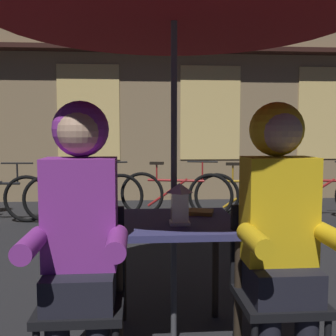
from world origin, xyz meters
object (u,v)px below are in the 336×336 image
object	(u,v)px
cafe_table	(174,237)
bicycle_fifth	(321,194)
bicycle_fourth	(252,195)
book	(197,212)
chair_left	(83,288)
chair_right	(274,282)
lantern	(180,203)
person_left_hooded	(80,219)
bicycle_second	(84,196)
bicycle_third	(176,194)
person_right_hooded	(280,216)

from	to	relation	value
cafe_table	bicycle_fifth	distance (m)	4.21
bicycle_fourth	book	bearing A→B (deg)	-111.77
chair_left	chair_right	world-z (taller)	same
bicycle_fifth	book	world-z (taller)	bicycle_fifth
bicycle_fifth	lantern	bearing A→B (deg)	-125.05
person_left_hooded	bicycle_second	xyz separation A→B (m)	(-0.48, 3.85, -0.50)
lantern	chair_left	bearing A→B (deg)	-152.88
bicycle_third	bicycle_fifth	xyz separation A→B (m)	(2.13, -0.18, 0.00)
bicycle_third	bicycle_fourth	distance (m)	1.11
chair_right	bicycle_fourth	bearing A→B (deg)	75.61
cafe_table	person_left_hooded	distance (m)	0.67
cafe_table	lantern	bearing A→B (deg)	-79.15
bicycle_fourth	bicycle_fifth	distance (m)	1.04
person_right_hooded	bicycle_third	xyz separation A→B (m)	(-0.13, 3.99, -0.50)
person_right_hooded	bicycle_third	world-z (taller)	person_right_hooded
person_right_hooded	bicycle_third	bearing A→B (deg)	91.90
bicycle_third	cafe_table	bearing A→B (deg)	-95.57
chair_left	cafe_table	bearing A→B (deg)	37.55
bicycle_second	person_right_hooded	bearing A→B (deg)	-69.48
cafe_table	bicycle_second	size ratio (longest dim) A/B	0.44
cafe_table	bicycle_fifth	size ratio (longest dim) A/B	0.45
chair_right	bicycle_third	world-z (taller)	chair_right
cafe_table	chair_left	distance (m)	0.62
bicycle_second	book	world-z (taller)	bicycle_second
chair_right	person_right_hooded	bearing A→B (deg)	-90.00
bicycle_fourth	person_right_hooded	bearing A→B (deg)	-104.18
lantern	person_left_hooded	bearing A→B (deg)	-147.97
chair_right	book	world-z (taller)	chair_right
chair_right	bicycle_fourth	world-z (taller)	chair_right
chair_left	bicycle_third	size ratio (longest dim) A/B	0.53
cafe_table	bicycle_third	bearing A→B (deg)	84.43
cafe_table	person_left_hooded	bearing A→B (deg)	-138.43
person_right_hooded	bicycle_fifth	size ratio (longest dim) A/B	0.85
lantern	person_left_hooded	distance (m)	0.59
bicycle_fourth	book	size ratio (longest dim) A/B	8.32
bicycle_second	bicycle_fifth	size ratio (longest dim) A/B	1.02
chair_right	person_right_hooded	distance (m)	0.36
person_right_hooded	book	bearing A→B (deg)	118.54
cafe_table	bicycle_third	distance (m)	3.60
cafe_table	lantern	size ratio (longest dim) A/B	3.20
person_right_hooded	book	size ratio (longest dim) A/B	7.00
person_left_hooded	lantern	bearing A→B (deg)	32.03
lantern	bicycle_fifth	distance (m)	4.31
chair_left	bicycle_fourth	xyz separation A→B (m)	(1.92, 3.74, -0.14)
person_right_hooded	bicycle_second	bearing A→B (deg)	110.52
bicycle_second	bicycle_fourth	size ratio (longest dim) A/B	1.01
chair_right	book	distance (m)	0.67
chair_right	person_left_hooded	xyz separation A→B (m)	(-0.96, -0.06, 0.36)
chair_right	bicycle_fourth	distance (m)	3.86
lantern	book	world-z (taller)	lantern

